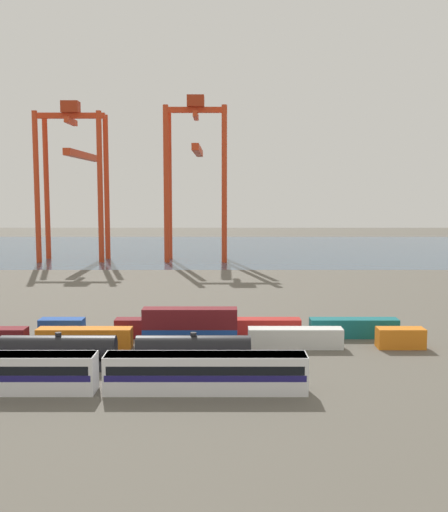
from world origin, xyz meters
The scene contains 14 objects.
ground_plane centered at (0.00, 40.00, 0.00)m, with size 420.00×420.00×0.00m, color #5B564C.
harbour_water centered at (0.00, 130.68, 0.00)m, with size 400.00×110.00×0.01m, color #384C60.
freight_tank_row centered at (-2.20, -10.13, 1.95)m, with size 43.57×2.73×4.19m.
shipping_container_2 centered at (-1.34, -1.04, 1.30)m, with size 12.10×2.44×2.60m, color orange.
shipping_container_3 centered at (12.20, -1.04, 1.30)m, with size 12.10×2.44×2.60m, color #1C4299.
shipping_container_4 centered at (12.20, -1.04, 3.90)m, with size 12.10×2.44×2.60m, color maroon.
shipping_container_5 centered at (25.74, -1.04, 1.30)m, with size 12.10×2.44×2.60m, color silver.
shipping_container_6 centered at (39.28, -1.04, 1.30)m, with size 6.04×2.44×2.60m, color orange.
shipping_container_11 centered at (-5.80, 4.70, 1.30)m, with size 6.04×2.44×2.60m, color #1C4299.
shipping_container_12 centered at (7.63, 4.70, 1.30)m, with size 12.10×2.44×2.60m, color maroon.
shipping_container_13 centered at (21.06, 4.70, 1.30)m, with size 12.10×2.44×2.60m, color #AD211C.
shipping_container_14 centered at (34.49, 4.70, 1.30)m, with size 12.10×2.44×2.60m, color #146066.
gantry_crane_west centered at (-26.76, 100.27, 27.23)m, with size 19.26×40.38×45.17m.
gantry_crane_central centered at (8.58, 99.34, 27.95)m, with size 17.77×34.48×46.76m.
Camera 1 is at (16.57, -77.11, 20.19)m, focal length 42.44 mm.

